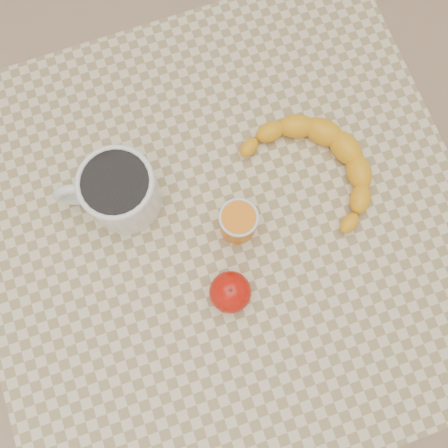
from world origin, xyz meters
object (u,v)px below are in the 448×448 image
object	(u,v)px
apple	(230,292)
banana	(317,167)
orange_juice_glass	(238,222)
table	(224,237)
coffee_mug	(118,191)

from	to	relation	value
apple	banana	size ratio (longest dim) A/B	0.22
orange_juice_glass	banana	world-z (taller)	orange_juice_glass
table	banana	bearing A→B (deg)	12.39
table	banana	xyz separation A→B (m)	(0.17, 0.04, 0.11)
apple	banana	xyz separation A→B (m)	(0.20, 0.14, -0.01)
coffee_mug	apple	size ratio (longest dim) A/B	2.49
orange_juice_glass	coffee_mug	bearing A→B (deg)	146.55
table	orange_juice_glass	bearing A→B (deg)	-22.60
table	orange_juice_glass	xyz separation A→B (m)	(0.02, -0.01, 0.12)
orange_juice_glass	banana	bearing A→B (deg)	16.87
coffee_mug	banana	bearing A→B (deg)	-10.53
coffee_mug	banana	distance (m)	0.32
table	apple	world-z (taller)	apple
table	apple	bearing A→B (deg)	-104.47
coffee_mug	banana	xyz separation A→B (m)	(0.31, -0.06, -0.03)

